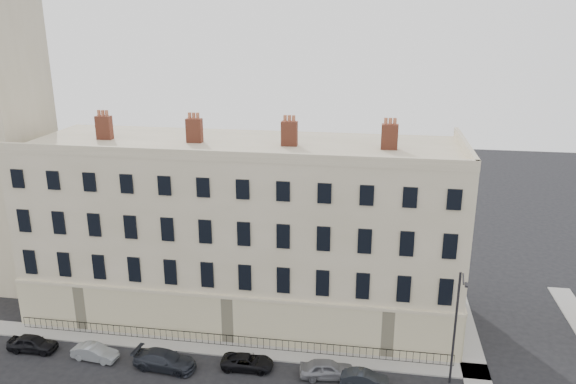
# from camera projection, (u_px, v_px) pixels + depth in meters

# --- Properties ---
(terrace) EXTENTS (36.22, 12.22, 17.00)m
(terrace) POSITION_uv_depth(u_px,v_px,m) (244.00, 229.00, 48.52)
(terrace) COLOR #B8AC89
(terrace) RESTS_ON ground
(pavement_terrace) EXTENTS (48.00, 2.00, 0.12)m
(pavement_terrace) POSITION_uv_depth(u_px,v_px,m) (177.00, 344.00, 44.80)
(pavement_terrace) COLOR gray
(pavement_terrace) RESTS_ON ground
(pavement_east_return) EXTENTS (2.00, 24.00, 0.12)m
(pavement_east_return) POSITION_uv_depth(u_px,v_px,m) (469.00, 349.00, 44.16)
(pavement_east_return) COLOR gray
(pavement_east_return) RESTS_ON ground
(railings) EXTENTS (35.00, 0.04, 0.96)m
(railings) POSITION_uv_depth(u_px,v_px,m) (226.00, 340.00, 44.43)
(railings) COLOR black
(railings) RESTS_ON ground
(car_a) EXTENTS (3.85, 1.60, 1.30)m
(car_a) POSITION_uv_depth(u_px,v_px,m) (33.00, 343.00, 43.84)
(car_a) COLOR black
(car_a) RESTS_ON ground
(car_b) EXTENTS (3.68, 1.61, 1.17)m
(car_b) POSITION_uv_depth(u_px,v_px,m) (95.00, 352.00, 42.77)
(car_b) COLOR gray
(car_b) RESTS_ON ground
(car_c) EXTENTS (4.91, 2.36, 1.38)m
(car_c) POSITION_uv_depth(u_px,v_px,m) (165.00, 360.00, 41.65)
(car_c) COLOR #1F222A
(car_c) RESTS_ON ground
(car_d) EXTENTS (3.94, 1.91, 1.08)m
(car_d) POSITION_uv_depth(u_px,v_px,m) (247.00, 362.00, 41.68)
(car_d) COLOR black
(car_d) RESTS_ON ground
(car_e) EXTENTS (4.17, 2.18, 1.35)m
(car_e) POSITION_uv_depth(u_px,v_px,m) (327.00, 369.00, 40.62)
(car_e) COLOR slate
(car_e) RESTS_ON ground
(car_f) EXTENTS (3.43, 1.33, 1.11)m
(car_f) POSITION_uv_depth(u_px,v_px,m) (365.00, 379.00, 39.74)
(car_f) COLOR black
(car_f) RESTS_ON ground
(streetlamp) EXTENTS (0.39, 1.87, 8.67)m
(streetlamp) POSITION_uv_depth(u_px,v_px,m) (456.00, 324.00, 38.69)
(streetlamp) COLOR #2C2C31
(streetlamp) RESTS_ON ground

